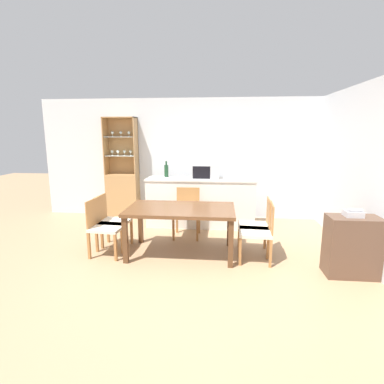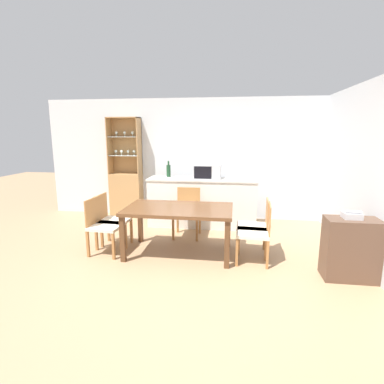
{
  "view_description": "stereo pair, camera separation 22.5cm",
  "coord_description": "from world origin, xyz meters",
  "views": [
    {
      "loc": [
        0.53,
        -3.83,
        1.84
      ],
      "look_at": [
        0.04,
        1.21,
        0.83
      ],
      "focal_mm": 28.0,
      "sensor_mm": 36.0,
      "label": 1
    },
    {
      "loc": [
        0.76,
        -3.81,
        1.84
      ],
      "look_at": [
        0.04,
        1.21,
        0.83
      ],
      "focal_mm": 28.0,
      "sensor_mm": 36.0,
      "label": 2
    }
  ],
  "objects": [
    {
      "name": "side_cabinet",
      "position": [
        2.23,
        0.0,
        0.4
      ],
      "size": [
        0.64,
        0.36,
        0.79
      ],
      "color": "brown",
      "rests_on": "ground_plane"
    },
    {
      "name": "microwave",
      "position": [
        0.23,
        1.96,
        1.09
      ],
      "size": [
        0.52,
        0.33,
        0.27
      ],
      "color": "#B7BABF",
      "rests_on": "kitchen_counter"
    },
    {
      "name": "dining_chair_side_left_far",
      "position": [
        -1.21,
        0.63,
        0.44
      ],
      "size": [
        0.48,
        0.48,
        0.86
      ],
      "rotation": [
        0.0,
        0.0,
        -1.63
      ],
      "color": "beige",
      "rests_on": "ground_plane"
    },
    {
      "name": "display_cabinet",
      "position": [
        -1.61,
        2.45,
        0.65
      ],
      "size": [
        0.68,
        0.33,
        2.16
      ],
      "color": "tan",
      "rests_on": "ground_plane"
    },
    {
      "name": "dining_chair_side_left_near",
      "position": [
        -1.21,
        0.35,
        0.44
      ],
      "size": [
        0.49,
        0.49,
        0.86
      ],
      "rotation": [
        0.0,
        0.0,
        -1.65
      ],
      "color": "beige",
      "rests_on": "ground_plane"
    },
    {
      "name": "wall_right",
      "position": [
        2.58,
        0.3,
        1.27
      ],
      "size": [
        0.06,
        4.6,
        2.55
      ],
      "color": "silver",
      "rests_on": "ground_plane"
    },
    {
      "name": "dining_chair_side_right_far",
      "position": [
        1.09,
        0.63,
        0.44
      ],
      "size": [
        0.47,
        0.47,
        0.86
      ],
      "rotation": [
        0.0,
        0.0,
        1.53
      ],
      "color": "beige",
      "rests_on": "ground_plane"
    },
    {
      "name": "ground_plane",
      "position": [
        0.0,
        0.0,
        0.0
      ],
      "size": [
        18.0,
        18.0,
        0.0
      ],
      "primitive_type": "plane",
      "color": "#A37F5B"
    },
    {
      "name": "dining_table",
      "position": [
        -0.06,
        0.49,
        0.65
      ],
      "size": [
        1.61,
        0.93,
        0.73
      ],
      "color": "brown",
      "rests_on": "ground_plane"
    },
    {
      "name": "telephone",
      "position": [
        2.21,
        0.02,
        0.83
      ],
      "size": [
        0.21,
        0.19,
        0.11
      ],
      "color": "#B7B7BC",
      "rests_on": "side_cabinet"
    },
    {
      "name": "wine_bottle",
      "position": [
        -0.57,
        2.09,
        1.08
      ],
      "size": [
        0.08,
        0.08,
        0.32
      ],
      "color": "#193D23",
      "rests_on": "kitchen_counter"
    },
    {
      "name": "wall_back",
      "position": [
        0.0,
        2.63,
        1.27
      ],
      "size": [
        6.8,
        0.06,
        2.55
      ],
      "color": "silver",
      "rests_on": "ground_plane"
    },
    {
      "name": "dining_chair_side_right_near",
      "position": [
        1.09,
        0.34,
        0.44
      ],
      "size": [
        0.48,
        0.48,
        0.86
      ],
      "rotation": [
        0.0,
        0.0,
        1.51
      ],
      "color": "beige",
      "rests_on": "ground_plane"
    },
    {
      "name": "dining_chair_head_far",
      "position": [
        -0.06,
        1.3,
        0.44
      ],
      "size": [
        0.45,
        0.45,
        0.86
      ],
      "rotation": [
        0.0,
        0.0,
        3.14
      ],
      "color": "beige",
      "rests_on": "ground_plane"
    },
    {
      "name": "kitchen_counter",
      "position": [
        0.14,
        1.93,
        0.48
      ],
      "size": [
        2.13,
        0.57,
        0.96
      ],
      "color": "silver",
      "rests_on": "ground_plane"
    }
  ]
}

